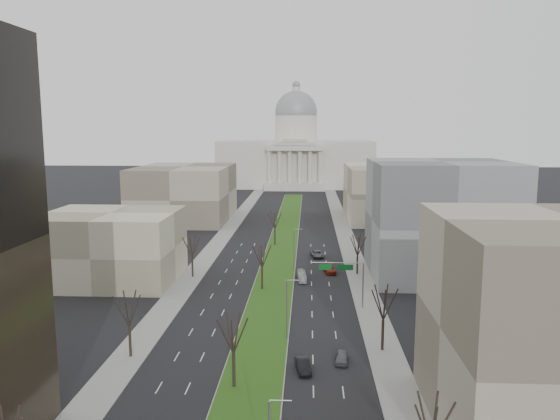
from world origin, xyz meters
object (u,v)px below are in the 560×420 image
(car_black, at_px, (303,365))
(box_van, at_px, (302,276))
(car_grey_far, at_px, (317,254))
(car_grey_near, at_px, (342,357))
(car_red, at_px, (330,269))

(car_black, bearing_deg, box_van, 81.71)
(box_van, bearing_deg, car_black, -93.19)
(car_grey_far, height_order, box_van, box_van)
(car_grey_near, xyz_separation_m, car_black, (-5.10, -2.93, 0.08))
(car_black, xyz_separation_m, car_grey_far, (2.74, 62.33, 0.01))
(car_grey_near, distance_m, car_red, 45.27)
(car_grey_far, bearing_deg, car_black, -101.57)
(car_grey_far, xyz_separation_m, box_van, (-3.42, -20.41, 0.13))
(car_red, height_order, box_van, box_van)
(car_grey_near, xyz_separation_m, car_grey_far, (-2.36, 59.40, 0.09))
(car_grey_far, bearing_deg, car_red, -89.22)
(car_black, height_order, car_grey_far, car_grey_far)
(car_red, xyz_separation_m, box_van, (-5.87, -6.28, 0.12))
(car_red, bearing_deg, box_van, -141.76)
(car_grey_near, bearing_deg, car_grey_far, 98.22)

